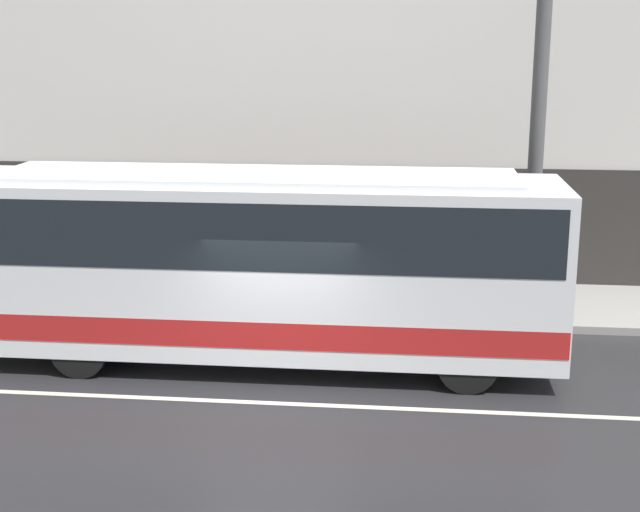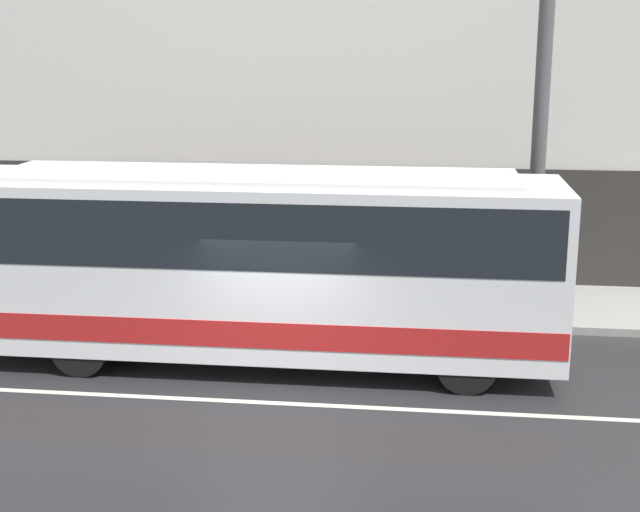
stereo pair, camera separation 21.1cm
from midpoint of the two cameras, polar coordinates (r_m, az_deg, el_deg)
ground_plane at (r=14.35m, az=-2.64°, el=-9.39°), size 60.00×60.00×0.00m
sidewalk at (r=19.54m, az=0.06°, el=-2.76°), size 60.00×3.20×0.16m
building_facade at (r=20.49m, az=0.67°, el=16.04°), size 60.00×0.35×13.33m
lane_stripe at (r=14.35m, az=-2.64°, el=-9.37°), size 54.00×0.14×0.01m
transit_bus at (r=15.64m, az=-3.70°, el=-0.05°), size 10.55×2.56×3.40m
utility_pole_near at (r=18.15m, az=14.13°, el=6.30°), size 0.30×0.30×6.51m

